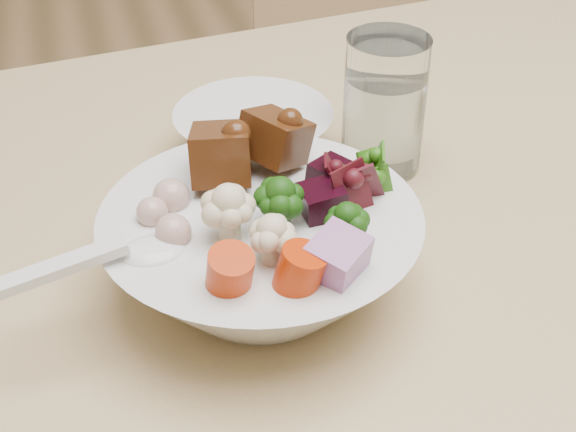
{
  "coord_description": "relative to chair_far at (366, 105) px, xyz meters",
  "views": [
    {
      "loc": [
        -0.51,
        -0.44,
        1.17
      ],
      "look_at": [
        -0.38,
        -0.01,
        0.85
      ],
      "focal_mm": 50.0,
      "sensor_mm": 36.0,
      "label": 1
    }
  ],
  "objects": [
    {
      "name": "soup_spoon",
      "position": [
        -0.48,
        -0.8,
        0.37
      ],
      "size": [
        0.13,
        0.04,
        0.02
      ],
      "rotation": [
        0.0,
        0.0,
        0.1
      ],
      "color": "silver",
      "rests_on": "food_bowl"
    },
    {
      "name": "chair_far",
      "position": [
        0.0,
        0.0,
        0.0
      ],
      "size": [
        0.46,
        0.46,
        0.85
      ],
      "rotation": [
        0.0,
        0.0,
        -0.18
      ],
      "color": "tan",
      "rests_on": "ground"
    },
    {
      "name": "food_bowl",
      "position": [
        -0.39,
        -0.78,
        0.34
      ],
      "size": [
        0.23,
        0.23,
        0.12
      ],
      "color": "silver",
      "rests_on": "dining_table"
    },
    {
      "name": "water_glass",
      "position": [
        -0.24,
        -0.64,
        0.36
      ],
      "size": [
        0.07,
        0.07,
        0.12
      ],
      "color": "white",
      "rests_on": "dining_table"
    },
    {
      "name": "side_bowl",
      "position": [
        -0.35,
        -0.6,
        0.33
      ],
      "size": [
        0.14,
        0.14,
        0.05
      ],
      "primitive_type": null,
      "color": "silver",
      "rests_on": "dining_table"
    }
  ]
}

